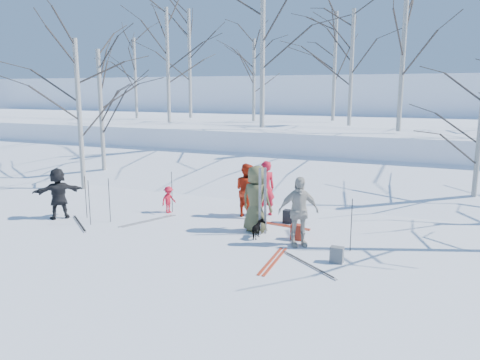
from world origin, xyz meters
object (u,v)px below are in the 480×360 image
at_px(backpack_red, 297,232).
at_px(skier_grey_west, 58,193).
at_px(skier_olive_center, 256,199).
at_px(skier_redor_behind, 247,190).
at_px(dog, 258,229).
at_px(skier_red_seated, 169,200).
at_px(backpack_grey, 337,255).
at_px(skier_red_north, 265,188).
at_px(backpack_dark, 289,217).
at_px(skier_cream_east, 298,211).

bearing_deg(backpack_red, skier_grey_west, -172.62).
height_order(skier_olive_center, skier_redor_behind, skier_olive_center).
bearing_deg(dog, skier_red_seated, -26.33).
height_order(dog, backpack_grey, dog).
distance_m(skier_red_north, dog, 2.45).
bearing_deg(dog, skier_grey_west, -0.90).
xyz_separation_m(skier_grey_west, backpack_dark, (6.71, 2.39, -0.60)).
bearing_deg(skier_olive_center, skier_red_seated, -2.26).
relative_size(skier_cream_east, backpack_dark, 4.51).
xyz_separation_m(skier_red_north, dog, (0.66, -2.27, -0.63)).
xyz_separation_m(skier_olive_center, skier_cream_east, (1.44, -0.69, -0.04)).
distance_m(skier_olive_center, skier_red_seated, 3.49).
xyz_separation_m(skier_red_seated, backpack_grey, (5.99, -2.25, -0.25)).
distance_m(skier_olive_center, skier_red_north, 1.77).
distance_m(skier_cream_east, backpack_grey, 1.60).
height_order(dog, backpack_red, dog).
xyz_separation_m(dog, backpack_red, (1.00, 0.30, -0.04)).
bearing_deg(skier_cream_east, skier_olive_center, 120.81).
bearing_deg(backpack_grey, skier_olive_center, 150.25).
relative_size(skier_grey_west, backpack_dark, 4.01).
bearing_deg(skier_redor_behind, skier_red_north, -120.03).
relative_size(skier_red_north, dog, 3.00).
relative_size(skier_red_seated, backpack_red, 2.09).
distance_m(skier_olive_center, skier_grey_west, 6.23).
bearing_deg(dog, skier_red_north, -80.44).
xyz_separation_m(skier_grey_west, dog, (6.39, 0.66, -0.55)).
distance_m(skier_red_seated, backpack_red, 4.76).
xyz_separation_m(skier_red_north, skier_cream_east, (1.82, -2.41, 0.02)).
height_order(skier_redor_behind, backpack_red, skier_redor_behind).
distance_m(skier_grey_west, backpack_dark, 7.15).
xyz_separation_m(skier_redor_behind, skier_cream_east, (2.31, -2.07, 0.05)).
relative_size(backpack_grey, backpack_dark, 0.95).
bearing_deg(skier_olive_center, backpack_red, 179.70).
distance_m(skier_red_north, backpack_dark, 1.31).
relative_size(skier_red_north, skier_red_seated, 2.01).
bearing_deg(skier_grey_west, skier_olive_center, 140.33).
height_order(skier_grey_west, backpack_dark, skier_grey_west).
relative_size(skier_redor_behind, skier_grey_west, 1.06).
bearing_deg(skier_red_north, skier_redor_behind, -5.52).
bearing_deg(skier_red_seated, backpack_grey, -95.81).
bearing_deg(backpack_dark, skier_cream_east, -65.83).
relative_size(skier_grey_west, backpack_grey, 4.22).
bearing_deg(skier_redor_behind, skier_red_seated, 38.94).
bearing_deg(skier_grey_west, backpack_dark, 148.82).
height_order(skier_redor_behind, backpack_dark, skier_redor_behind).
bearing_deg(skier_red_seated, dog, -94.77).
bearing_deg(backpack_dark, dog, -100.28).
bearing_deg(skier_redor_behind, skier_grey_west, 51.02).
xyz_separation_m(skier_red_north, backpack_grey, (3.01, -3.22, -0.69)).
xyz_separation_m(skier_red_north, skier_redor_behind, (-0.49, -0.35, -0.03)).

